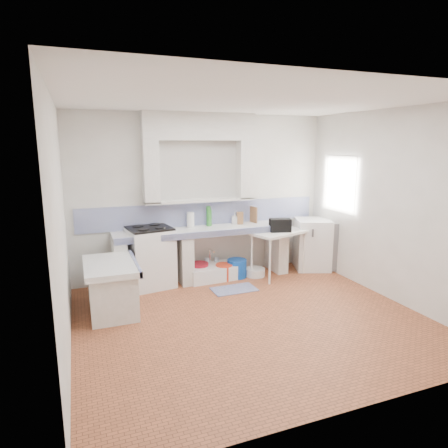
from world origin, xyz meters
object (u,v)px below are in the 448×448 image
object	(u,v)px
stove	(150,258)
fridge	(312,244)
side_table	(278,253)
sink	(213,273)

from	to	relation	value
stove	fridge	size ratio (longest dim) A/B	1.02
stove	side_table	world-z (taller)	stove
sink	stove	bearing A→B (deg)	173.53
fridge	stove	bearing A→B (deg)	-162.77
sink	fridge	xyz separation A→B (m)	(1.92, -0.10, 0.36)
stove	fridge	distance (m)	2.99
sink	side_table	distance (m)	1.19
side_table	sink	bearing A→B (deg)	150.12
sink	fridge	size ratio (longest dim) A/B	0.97
stove	side_table	xyz separation A→B (m)	(2.20, -0.29, -0.08)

